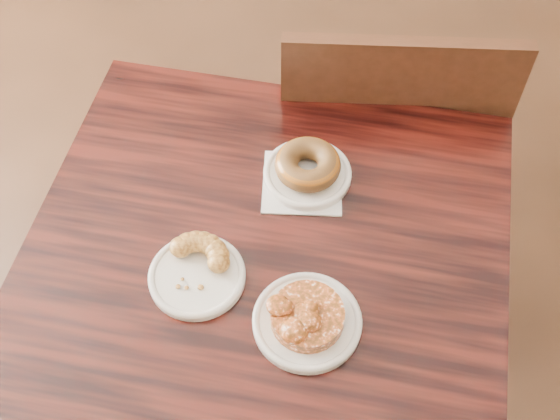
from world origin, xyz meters
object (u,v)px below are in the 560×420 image
(glazed_donut, at_px, (308,164))
(apple_fritter, at_px, (307,314))
(chair_far, at_px, (377,123))
(cruller_fragment, at_px, (196,269))
(cafe_table, at_px, (266,350))

(glazed_donut, bearing_deg, apple_fritter, -76.51)
(chair_far, xyz_separation_m, glazed_donut, (-0.08, -0.44, 0.34))
(glazed_donut, xyz_separation_m, apple_fritter, (0.07, -0.29, -0.01))
(chair_far, distance_m, cruller_fragment, 0.80)
(apple_fritter, bearing_deg, glazed_donut, 103.49)
(cruller_fragment, bearing_deg, apple_fritter, -9.69)
(cafe_table, relative_size, glazed_donut, 6.87)
(glazed_donut, relative_size, apple_fritter, 0.76)
(cafe_table, bearing_deg, chair_far, 76.32)
(cruller_fragment, bearing_deg, cafe_table, 35.28)
(chair_far, bearing_deg, apple_fritter, 76.68)
(glazed_donut, distance_m, apple_fritter, 0.29)
(chair_far, distance_m, glazed_donut, 0.56)
(cafe_table, distance_m, glazed_donut, 0.45)
(glazed_donut, height_order, cruller_fragment, glazed_donut)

